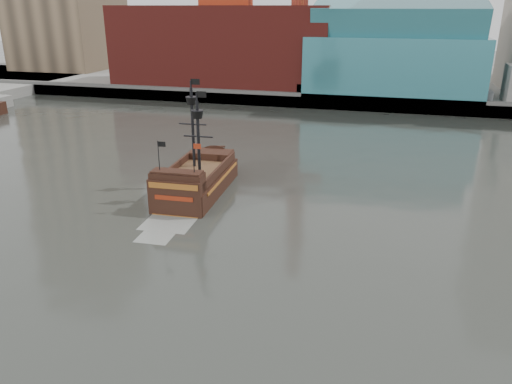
% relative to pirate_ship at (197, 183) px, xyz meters
% --- Properties ---
extents(ground, '(400.00, 400.00, 0.00)m').
position_rel_pirate_ship_xyz_m(ground, '(6.64, -17.42, -1.03)').
color(ground, '#252622').
rests_on(ground, ground).
extents(promenade_far, '(220.00, 60.00, 2.00)m').
position_rel_pirate_ship_xyz_m(promenade_far, '(6.64, 74.58, -0.03)').
color(promenade_far, slate).
rests_on(promenade_far, ground).
extents(seawall, '(220.00, 1.00, 2.60)m').
position_rel_pirate_ship_xyz_m(seawall, '(6.64, 45.08, 0.27)').
color(seawall, '#4C4C49').
rests_on(seawall, ground).
extents(pirate_ship, '(5.45, 15.40, 11.37)m').
position_rel_pirate_ship_xyz_m(pirate_ship, '(0.00, 0.00, 0.00)').
color(pirate_ship, black).
rests_on(pirate_ship, ground).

